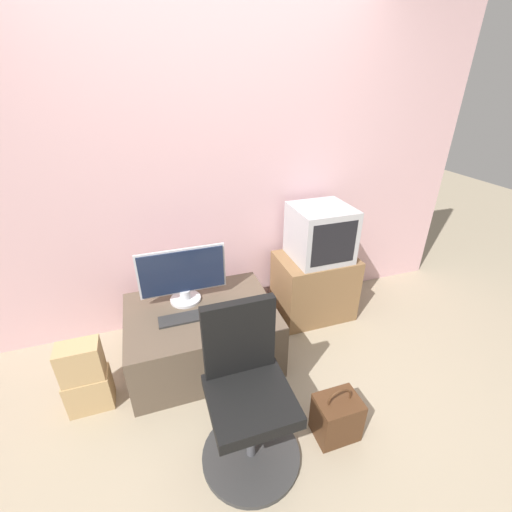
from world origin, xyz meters
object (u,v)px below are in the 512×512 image
Objects in this scene: keyboard at (187,317)px; office_chair at (248,402)px; mouse at (223,311)px; main_monitor at (183,276)px; crt_tv at (320,233)px; handbag at (337,417)px; cardboard_box_lower at (90,391)px.

office_chair is at bearing -74.78° from keyboard.
mouse is 0.06× the size of office_chair.
keyboard is at bearing -96.16° from main_monitor.
mouse is at bearing 86.16° from office_chair.
crt_tv is (1.13, 0.30, 0.34)m from keyboard.
mouse is at bearing 120.63° from handbag.
office_chair is (0.18, -0.95, -0.25)m from main_monitor.
keyboard is at bearing -165.24° from crt_tv.
cardboard_box_lower is at bearing 153.89° from handbag.
cardboard_box_lower is at bearing -166.45° from crt_tv.
main_monitor is 1.36× the size of crt_tv.
crt_tv reaches higher than office_chair.
office_chair is (-0.93, -1.03, -0.39)m from crt_tv.
cardboard_box_lower is 1.53m from handbag.
office_chair is at bearing 171.99° from handbag.
main_monitor is 11.45× the size of mouse.
keyboard is 1.12m from handbag.
keyboard is at bearing 105.22° from office_chair.
office_chair reaches higher than cardboard_box_lower.
handbag is (0.71, -0.81, -0.30)m from keyboard.
main_monitor is 0.38m from mouse.
handbag reaches higher than cardboard_box_lower.
handbag is at bearing -48.53° from keyboard.
keyboard is at bearing 175.19° from mouse.
handbag is at bearing -26.11° from cardboard_box_lower.
mouse is (0.22, -0.24, -0.19)m from main_monitor.
cardboard_box_lower is (-1.79, -0.43, -0.65)m from crt_tv.
office_chair is 1.08m from cardboard_box_lower.
main_monitor reaches higher than keyboard.
main_monitor is at bearing 123.94° from handbag.
cardboard_box_lower is at bearing -168.56° from keyboard.
mouse is at bearing -46.77° from main_monitor.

